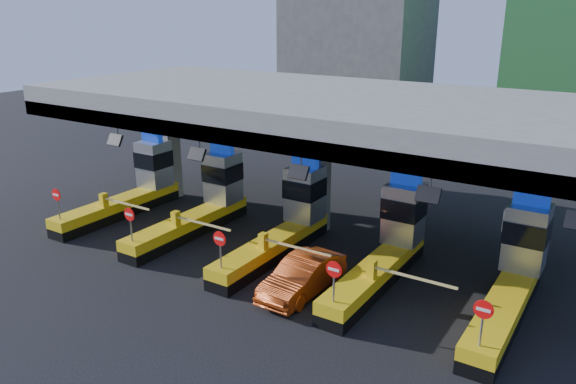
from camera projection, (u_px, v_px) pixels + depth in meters
The scene contains 9 objects.
ground at pixel (285, 251), 26.08m from camera, with size 120.00×120.00×0.00m, color black.
toll_canopy at pixel (317, 110), 26.47m from camera, with size 28.00×12.09×7.00m.
toll_lane_far_left at pixel (135, 186), 30.98m from camera, with size 4.43×8.00×4.16m.
toll_lane_left at pixel (205, 202), 28.42m from camera, with size 4.43×8.00×4.16m.
toll_lane_center at pixel (288, 221), 25.87m from camera, with size 4.43×8.00×4.16m.
toll_lane_right at pixel (389, 244), 23.32m from camera, with size 4.43×8.00×4.16m.
toll_lane_far_right at pixel (515, 273), 20.77m from camera, with size 4.43×8.00×4.16m.
bg_building_concrete at pixel (358, 25), 59.28m from camera, with size 14.00×10.00×18.00m, color #4C4C49.
red_car at pixel (303, 276), 22.00m from camera, with size 1.54×4.41×1.45m, color #99320B.
Camera 1 is at (13.00, -20.10, 10.72)m, focal length 35.00 mm.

